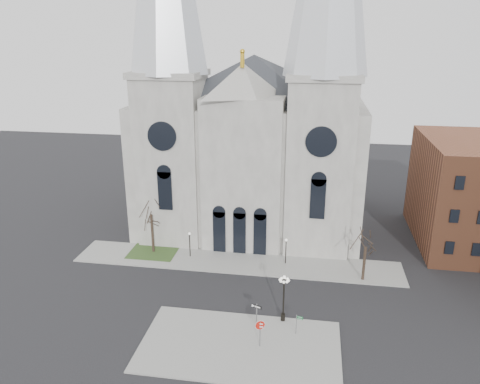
# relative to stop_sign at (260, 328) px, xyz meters

# --- Properties ---
(ground) EXTENTS (160.00, 160.00, 0.00)m
(ground) POSITION_rel_stop_sign_xyz_m (-4.80, 4.82, -2.06)
(ground) COLOR black
(ground) RESTS_ON ground
(sidewalk_near) EXTENTS (18.00, 10.00, 0.14)m
(sidewalk_near) POSITION_rel_stop_sign_xyz_m (-1.80, -0.18, -1.99)
(sidewalk_near) COLOR gray
(sidewalk_near) RESTS_ON ground
(sidewalk_far) EXTENTS (40.00, 6.00, 0.14)m
(sidewalk_far) POSITION_rel_stop_sign_xyz_m (-4.80, 15.82, -1.99)
(sidewalk_far) COLOR gray
(sidewalk_far) RESTS_ON ground
(grass_patch) EXTENTS (6.00, 5.00, 0.18)m
(grass_patch) POSITION_rel_stop_sign_xyz_m (-15.80, 16.82, -1.97)
(grass_patch) COLOR #2B451D
(grass_patch) RESTS_ON ground
(cathedral) EXTENTS (33.00, 26.66, 54.00)m
(cathedral) POSITION_rel_stop_sign_xyz_m (-4.80, 27.68, 16.42)
(cathedral) COLOR gray
(cathedral) RESTS_ON ground
(bg_building_brick) EXTENTS (14.00, 18.00, 14.00)m
(bg_building_brick) POSITION_rel_stop_sign_xyz_m (25.20, 26.82, 4.94)
(bg_building_brick) COLOR brown
(bg_building_brick) RESTS_ON ground
(tree_left) EXTENTS (3.20, 3.20, 7.50)m
(tree_left) POSITION_rel_stop_sign_xyz_m (-15.80, 16.82, 3.52)
(tree_left) COLOR black
(tree_left) RESTS_ON ground
(tree_right) EXTENTS (3.20, 3.20, 6.00)m
(tree_right) POSITION_rel_stop_sign_xyz_m (10.20, 13.82, 2.40)
(tree_right) COLOR black
(tree_right) RESTS_ON ground
(ped_lamp_left) EXTENTS (0.32, 0.32, 3.26)m
(ped_lamp_left) POSITION_rel_stop_sign_xyz_m (-10.80, 16.32, 0.27)
(ped_lamp_left) COLOR black
(ped_lamp_left) RESTS_ON sidewalk_far
(ped_lamp_right) EXTENTS (0.32, 0.32, 3.26)m
(ped_lamp_right) POSITION_rel_stop_sign_xyz_m (1.20, 16.32, 0.27)
(ped_lamp_right) COLOR black
(ped_lamp_right) RESTS_ON sidewalk_far
(stop_sign) EXTENTS (0.98, 0.10, 2.72)m
(stop_sign) POSITION_rel_stop_sign_xyz_m (0.00, 0.00, 0.00)
(stop_sign) COLOR slate
(stop_sign) RESTS_ON sidewalk_near
(globe_lamp) EXTENTS (1.11, 1.11, 4.95)m
(globe_lamp) POSITION_rel_stop_sign_xyz_m (1.76, 4.32, 1.18)
(globe_lamp) COLOR black
(globe_lamp) RESTS_ON sidewalk_near
(one_way_sign) EXTENTS (1.00, 0.41, 2.41)m
(one_way_sign) POSITION_rel_stop_sign_xyz_m (-0.69, 3.04, -0.32)
(one_way_sign) COLOR slate
(one_way_sign) RESTS_ON sidewalk_near
(street_name_sign) EXTENTS (0.64, 0.17, 2.02)m
(street_name_sign) POSITION_rel_stop_sign_xyz_m (3.21, 2.35, -0.71)
(street_name_sign) COLOR slate
(street_name_sign) RESTS_ON sidewalk_near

